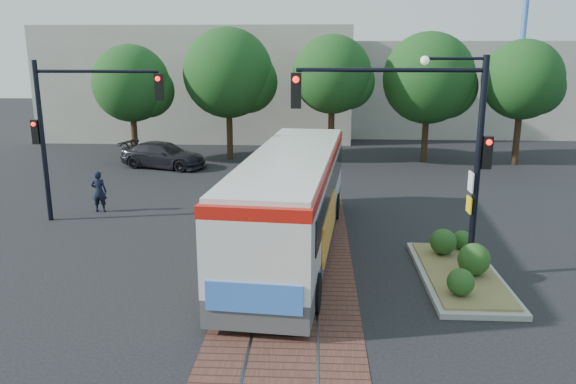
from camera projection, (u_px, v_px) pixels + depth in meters
The scene contains 10 objects.
ground at pixel (293, 262), 17.22m from camera, with size 120.00×120.00×0.00m, color black.
trackbed at pixel (298, 223), 21.09m from camera, with size 3.60×40.00×0.02m.
tree_row at pixel (327, 77), 31.88m from camera, with size 26.40×5.60×7.67m.
warehouses at pixel (302, 84), 44.16m from camera, with size 40.00×13.00×8.00m.
city_bus at pixel (292, 197), 17.89m from camera, with size 3.66×12.15×3.20m.
traffic_island at pixel (460, 266), 16.03m from camera, with size 2.20×5.20×1.13m.
signal_pole_main at pixel (434, 132), 15.23m from camera, with size 5.49×0.46×6.00m.
signal_pole_left at pixel (70, 120), 20.56m from camera, with size 4.99×0.34×6.00m.
officer at pixel (99, 191), 22.49m from camera, with size 0.61×0.40×1.67m, color black.
parked_car at pixel (164, 155), 31.09m from camera, with size 1.97×4.86×1.41m, color black.
Camera 1 is at (0.67, -16.16, 6.30)m, focal length 35.00 mm.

